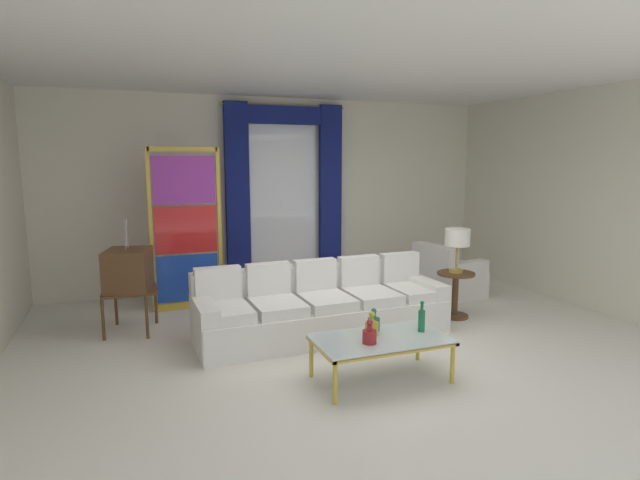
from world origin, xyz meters
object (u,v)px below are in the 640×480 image
bottle_amber_squat (422,319)px  bottle_ruby_flask (374,323)px  couch_white_long (320,308)px  bottle_crystal_tall (370,335)px  armchair_white (446,278)px  round_side_table (455,290)px  coffee_table (381,341)px  peacock_figurine (233,297)px  stained_glass_divider (186,233)px  table_lamp_brass (457,239)px  vintage_tv (128,272)px  bottle_blue_decanter (372,327)px

bottle_amber_squat → bottle_ruby_flask: bearing=157.1°
couch_white_long → bottle_crystal_tall: couch_white_long is taller
armchair_white → round_side_table: bearing=-118.3°
bottle_crystal_tall → coffee_table: bearing=28.5°
armchair_white → couch_white_long: bearing=-159.5°
bottle_ruby_flask → round_side_table: (1.77, 1.18, -0.13)m
coffee_table → bottle_amber_squat: size_ratio=4.13×
couch_white_long → peacock_figurine: size_ratio=4.90×
stained_glass_divider → peacock_figurine: size_ratio=3.67×
bottle_crystal_tall → bottle_ruby_flask: bearing=57.2°
bottle_amber_squat → stained_glass_divider: 3.54m
bottle_ruby_flask → table_lamp_brass: size_ratio=0.39×
peacock_figurine → table_lamp_brass: (2.68, -1.18, 0.81)m
vintage_tv → stained_glass_divider: bearing=43.9°
bottle_crystal_tall → bottle_ruby_flask: size_ratio=0.99×
coffee_table → bottle_blue_decanter: bottle_blue_decanter is taller
vintage_tv → couch_white_long: bearing=-22.5°
bottle_crystal_tall → vintage_tv: size_ratio=0.16×
coffee_table → stained_glass_divider: bearing=115.2°
vintage_tv → round_side_table: bearing=-12.6°
coffee_table → vintage_tv: 3.15m
bottle_ruby_flask → coffee_table: bearing=-96.4°
couch_white_long → table_lamp_brass: (1.87, -0.02, 0.72)m
couch_white_long → round_side_table: (1.87, -0.02, 0.05)m
couch_white_long → round_side_table: 1.87m
stained_glass_divider → bottle_ruby_flask: bearing=-62.8°
bottle_amber_squat → round_side_table: 1.92m
round_side_table → vintage_tv: bearing=167.4°
couch_white_long → stained_glass_divider: bearing=130.1°
bottle_amber_squat → vintage_tv: vintage_tv is taller
vintage_tv → peacock_figurine: size_ratio=2.24×
round_side_table → bottle_ruby_flask: bearing=-146.3°
bottle_ruby_flask → stained_glass_divider: bearing=117.2°
bottle_blue_decanter → peacock_figurine: bottle_blue_decanter is taller
couch_white_long → bottle_crystal_tall: (-0.09, -1.49, 0.18)m
round_side_table → table_lamp_brass: 0.67m
bottle_crystal_tall → armchair_white: bearing=44.1°
stained_glass_divider → table_lamp_brass: (3.20, -1.61, -0.03)m
bottle_ruby_flask → stained_glass_divider: (-1.43, 2.79, 0.57)m
bottle_ruby_flask → round_side_table: 2.13m
bottle_crystal_tall → bottle_amber_squat: (0.61, 0.11, 0.05)m
couch_white_long → bottle_ruby_flask: couch_white_long is taller
bottle_crystal_tall → armchair_white: (2.44, 2.37, -0.20)m
peacock_figurine → bottle_amber_squat: bearing=-62.4°
armchair_white → bottle_blue_decanter: bearing=-136.9°
bottle_amber_squat → vintage_tv: bearing=139.3°
bottle_amber_squat → armchair_white: bearing=50.8°
armchair_white → bottle_crystal_tall: bearing=-135.9°
bottle_blue_decanter → table_lamp_brass: (1.84, 1.28, 0.54)m
bottle_amber_squat → table_lamp_brass: (1.35, 1.36, 0.50)m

